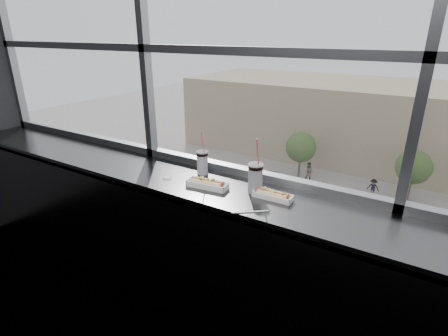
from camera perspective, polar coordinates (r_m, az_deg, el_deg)
The scene contains 23 objects.
wall_back_lower at distance 2.89m, azimuth 4.38°, elevation -11.61°, with size 6.00×6.00×0.00m, color black.
window_glass at distance 2.45m, azimuth 5.89°, elevation 25.45°, with size 6.00×6.00×0.00m, color silver.
window_mullions at distance 2.43m, azimuth 5.66°, elevation 25.49°, with size 6.00×0.08×2.40m, color gray, non-canonical shape.
counter at distance 2.42m, azimuth 1.71°, elevation -4.35°, with size 6.00×0.55×0.06m, color #505050.
counter_fascia at distance 2.52m, azimuth -1.46°, elevation -17.25°, with size 6.00×0.04×1.04m, color #505050.
hotdog_tray_left at distance 2.45m, azimuth -2.75°, elevation -2.55°, with size 0.31×0.13×0.07m.
hotdog_tray_right at distance 2.31m, azimuth 7.94°, elevation -4.37°, with size 0.27×0.09×0.06m.
soda_cup_left at distance 2.66m, azimuth -3.56°, elevation 1.08°, with size 0.09×0.09×0.34m.
soda_cup_right at distance 2.36m, azimuth 5.14°, elevation -1.41°, with size 0.11×0.11×0.39m.
loose_straw at distance 2.14m, azimuth 4.30°, elevation -7.15°, with size 0.01×0.01×0.23m, color white.
wrapper at distance 2.63m, azimuth -9.30°, elevation -1.50°, with size 0.09×0.06×0.02m, color silver.
plaza_ground at distance 47.53m, azimuth 29.00°, elevation 2.68°, with size 120.00×120.00×0.00m, color gray.
street_asphalt at distance 25.77m, azimuth 25.06°, elevation -11.35°, with size 80.00×10.00×0.06m, color black.
far_sidewalk at distance 32.91m, azimuth 27.00°, elevation -4.51°, with size 80.00×6.00×0.04m, color gray.
far_building at distance 41.21m, azimuth 29.43°, elevation 5.89°, with size 50.00×14.00×8.00m, color gray.
car_far_a at distance 30.84m, azimuth 8.28°, elevation -1.93°, with size 5.64×2.35×1.88m, color black.
car_near_c at distance 21.79m, azimuth 27.75°, elevation -14.85°, with size 6.30×2.62×2.10m, color maroon.
car_near_a at distance 26.38m, azimuth -7.04°, elevation -5.54°, with size 6.95×2.90×2.32m, color silver.
car_near_b at distance 22.60m, azimuth 11.19°, elevation -10.96°, with size 6.62×2.76×2.21m, color black.
pedestrian_a at distance 33.29m, azimuth 13.73°, elevation -0.31°, with size 0.96×0.72×2.17m, color #66605B.
pedestrian_b at distance 31.96m, azimuth 23.19°, elevation -2.73°, with size 0.83×0.62×1.87m, color #66605B.
tree_left at distance 33.40m, azimuth 12.45°, elevation 3.32°, with size 2.84×2.84×4.44m.
tree_center at distance 31.85m, azimuth 28.56°, elevation 0.12°, with size 2.79×2.79×4.36m.
Camera 1 is at (1.08, -0.67, 2.13)m, focal length 28.00 mm.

